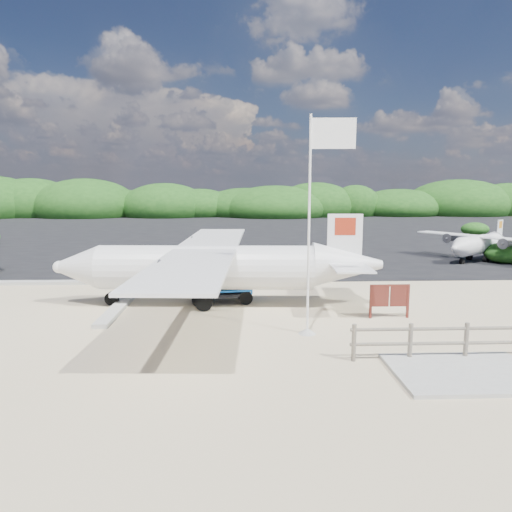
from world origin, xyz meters
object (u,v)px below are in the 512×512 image
(flagpole, at_px, (307,334))
(crew_a, at_px, (219,278))
(crew_c, at_px, (264,270))
(crew_b, at_px, (292,267))
(aircraft_small, at_px, (140,233))
(signboard, at_px, (389,318))
(aircraft_large, at_px, (398,238))
(baggage_cart, at_px, (221,302))

(flagpole, distance_m, crew_a, 5.79)
(crew_a, bearing_deg, crew_c, -124.68)
(crew_b, height_order, aircraft_small, crew_b)
(crew_b, bearing_deg, crew_c, 23.56)
(signboard, bearing_deg, crew_b, 116.19)
(flagpole, xyz_separation_m, crew_b, (0.34, 7.10, 0.84))
(crew_c, height_order, aircraft_large, aircraft_large)
(baggage_cart, relative_size, crew_c, 1.71)
(crew_c, bearing_deg, aircraft_small, -50.80)
(signboard, relative_size, crew_a, 0.93)
(aircraft_large, relative_size, aircraft_small, 2.32)
(baggage_cart, xyz_separation_m, aircraft_large, (14.85, 22.00, 0.00))
(flagpole, distance_m, signboard, 3.49)
(crew_a, bearing_deg, baggage_cart, 108.20)
(baggage_cart, relative_size, flagpole, 0.38)
(flagpole, xyz_separation_m, aircraft_small, (-11.71, 31.32, 0.00))
(crew_c, xyz_separation_m, aircraft_large, (12.96, 19.03, -0.74))
(flagpole, relative_size, crew_c, 4.51)
(flagpole, height_order, crew_c, flagpole)
(flagpole, distance_m, crew_c, 7.05)
(flagpole, height_order, crew_a, flagpole)
(flagpole, bearing_deg, signboard, 27.09)
(baggage_cart, bearing_deg, aircraft_small, 99.88)
(baggage_cart, bearing_deg, aircraft_large, 47.83)
(crew_a, distance_m, aircraft_small, 27.84)
(crew_b, distance_m, crew_c, 1.29)
(signboard, distance_m, crew_b, 6.23)
(signboard, relative_size, crew_b, 0.88)
(flagpole, bearing_deg, aircraft_small, 110.50)
(flagpole, xyz_separation_m, signboard, (3.11, 1.59, 0.00))
(aircraft_small, bearing_deg, crew_a, 73.46)
(crew_a, xyz_separation_m, aircraft_large, (14.99, 21.07, -0.79))
(flagpole, xyz_separation_m, crew_a, (-2.95, 4.91, 0.79))
(signboard, bearing_deg, flagpole, -153.33)
(crew_a, relative_size, aircraft_large, 0.11)
(aircraft_large, bearing_deg, signboard, 73.00)
(baggage_cart, xyz_separation_m, aircraft_small, (-8.89, 27.34, 0.00))
(flagpole, bearing_deg, aircraft_large, 65.15)
(signboard, xyz_separation_m, crew_b, (-2.76, 5.52, 0.84))
(crew_b, distance_m, aircraft_small, 27.07)
(aircraft_large, bearing_deg, crew_a, 57.68)
(baggage_cart, distance_m, signboard, 6.39)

